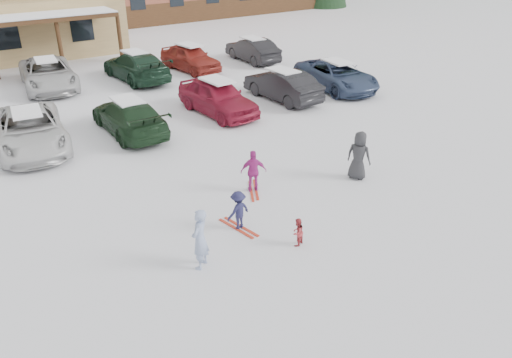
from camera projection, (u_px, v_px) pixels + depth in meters
ground at (267, 226)px, 14.22m from camera, size 160.00×160.00×0.00m
adult_skier at (200, 239)px, 12.18m from camera, size 0.71×0.67×1.63m
toddler_red at (297, 232)px, 13.21m from camera, size 0.47×0.43×0.80m
child_navy at (238, 210)px, 13.86m from camera, size 0.81×0.56×1.16m
skis_child_navy at (239, 228)px, 14.12m from camera, size 0.45×1.41×0.03m
child_magenta at (254, 171)px, 15.80m from camera, size 0.88×0.69×1.40m
skis_child_magenta at (254, 190)px, 16.11m from camera, size 0.85×1.32×0.03m
bystander_dark at (359, 155)px, 16.55m from camera, size 0.83×0.96×1.66m
parked_car_2 at (30, 130)px, 18.87m from camera, size 3.10×5.59×1.48m
parked_car_3 at (129, 116)px, 20.32m from camera, size 2.00×4.84×1.40m
parked_car_4 at (218, 97)px, 22.37m from camera, size 2.14×4.69×1.56m
parked_car_5 at (283, 85)px, 24.20m from camera, size 1.77×4.51×1.46m
parked_car_6 at (336, 75)px, 25.85m from camera, size 2.95×5.41×1.44m
parked_car_10 at (48, 74)px, 25.89m from camera, size 3.16×5.73×1.52m
parked_car_11 at (136, 66)px, 27.31m from camera, size 2.40×5.41×1.54m
parked_car_12 at (190, 58)px, 29.15m from camera, size 2.33×4.58×1.50m
parked_car_13 at (252, 50)px, 31.10m from camera, size 1.61×4.37×1.43m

